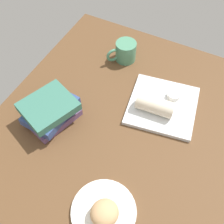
# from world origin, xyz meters

# --- Properties ---
(dining_table) EXTENTS (1.10, 0.90, 0.04)m
(dining_table) POSITION_xyz_m (0.00, 0.00, 0.02)
(dining_table) COLOR brown
(dining_table) RESTS_ON ground
(round_plate) EXTENTS (0.20, 0.20, 0.01)m
(round_plate) POSITION_xyz_m (0.29, 0.10, 0.05)
(round_plate) COLOR white
(round_plate) RESTS_ON dining_table
(scone_pastry) EXTENTS (0.11, 0.11, 0.06)m
(scone_pastry) POSITION_xyz_m (0.30, 0.11, 0.08)
(scone_pastry) COLOR tan
(scone_pastry) RESTS_ON round_plate
(square_plate) EXTENTS (0.29, 0.29, 0.02)m
(square_plate) POSITION_xyz_m (-0.17, 0.12, 0.05)
(square_plate) COLOR white
(square_plate) RESTS_ON dining_table
(sauce_cup) EXTENTS (0.05, 0.05, 0.02)m
(sauce_cup) POSITION_xyz_m (-0.22, 0.14, 0.07)
(sauce_cup) COLOR silver
(sauce_cup) RESTS_ON square_plate
(breakfast_wrap) EXTENTS (0.07, 0.14, 0.06)m
(breakfast_wrap) POSITION_xyz_m (-0.13, 0.10, 0.09)
(breakfast_wrap) COLOR beige
(breakfast_wrap) RESTS_ON square_plate
(book_stack) EXTENTS (0.22, 0.21, 0.10)m
(book_stack) POSITION_xyz_m (0.07, -0.23, 0.09)
(book_stack) COLOR #6B4C7A
(book_stack) RESTS_ON dining_table
(coffee_mug) EXTENTS (0.12, 0.11, 0.09)m
(coffee_mug) POSITION_xyz_m (-0.34, -0.13, 0.08)
(coffee_mug) COLOR #4C8C6B
(coffee_mug) RESTS_ON dining_table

